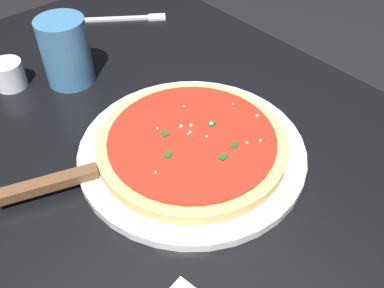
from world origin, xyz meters
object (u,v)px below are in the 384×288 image
Objects in this scene: cup_small_sauce at (9,75)px; cup_tall_drink at (66,52)px; serving_plate at (192,151)px; pizza at (192,142)px; fork at (127,18)px; pizza_server at (79,176)px.

cup_tall_drink is at bearing 58.81° from cup_small_sauce.
cup_small_sauce is (-0.33, -0.12, 0.02)m from serving_plate.
pizza is 0.28m from cup_tall_drink.
cup_small_sauce reaches higher than serving_plate.
cup_tall_drink reaches higher than serving_plate.
fork is (-0.07, 0.28, -0.02)m from cup_small_sauce.
pizza is 0.43m from fork.
pizza_server is at bearing -26.55° from cup_tall_drink.
cup_tall_drink is 0.70× the size of fork.
pizza_server is 0.25m from cup_tall_drink.
pizza is 2.34× the size of cup_tall_drink.
cup_small_sauce is at bearing -159.19° from pizza.
serving_plate is 1.20× the size of pizza.
cup_small_sauce is (-0.27, 0.02, 0.00)m from pizza_server.
pizza_server is at bearing -5.20° from cup_small_sauce.
cup_tall_drink reaches higher than cup_small_sauce.
cup_tall_drink is at bearing -58.60° from fork.
pizza is (0.00, 0.00, 0.02)m from serving_plate.
pizza_server is (-0.05, -0.15, 0.01)m from serving_plate.
pizza reaches higher than fork.
pizza is 5.07× the size of cup_small_sauce.
pizza is at bearing 20.81° from cup_small_sauce.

